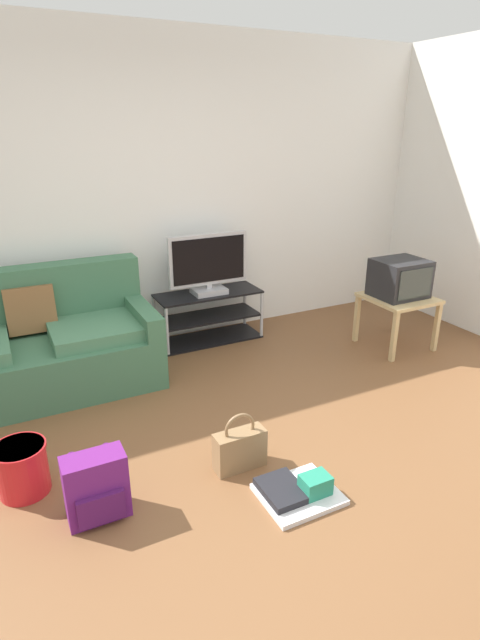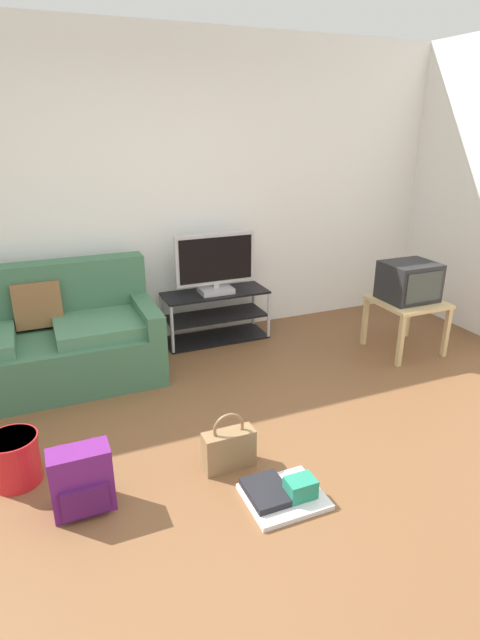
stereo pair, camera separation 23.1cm
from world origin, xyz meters
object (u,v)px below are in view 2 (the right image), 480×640
flat_tv (215,264)px  crt_tv (409,281)px  backpack (82,481)px  floor_tray (283,493)px  handbag (229,448)px  tv_stand (216,316)px  side_table (407,308)px  couch (37,343)px  cleaning_bucket (14,458)px

flat_tv → crt_tv: flat_tv is taller
backpack → floor_tray: size_ratio=0.87×
handbag → tv_stand: bearing=72.1°
crt_tv → handbag: (-2.08, -0.97, -0.52)m
backpack → floor_tray: 1.08m
tv_stand → crt_tv: crt_tv is taller
flat_tv → handbag: (-0.60, -1.83, -0.61)m
tv_stand → flat_tv: flat_tv is taller
side_table → backpack: size_ratio=1.52×
backpack → couch: bearing=91.4°
couch → cleaning_bucket: couch is taller
couch → side_table: 3.14m
backpack → flat_tv: bearing=48.6°
side_table → cleaning_bucket: side_table is taller
couch → floor_tray: (1.15, -1.97, -0.29)m
crt_tv → side_table: bearing=-90.0°
tv_stand → cleaning_bucket: size_ratio=3.33×
crt_tv → couch: bearing=168.4°
couch → handbag: (0.98, -1.59, -0.20)m
side_table → cleaning_bucket: size_ratio=1.90×
floor_tray → handbag: bearing=114.1°
crt_tv → handbag: bearing=-155.1°
flat_tv → cleaning_bucket: flat_tv is taller
handbag → crt_tv: bearing=24.9°
couch → cleaning_bucket: 1.27m
tv_stand → side_table: side_table is taller
flat_tv → floor_tray: size_ratio=1.78×
flat_tv → backpack: bearing=-127.8°
couch → tv_stand: couch is taller
cleaning_bucket → backpack: bearing=-49.1°
backpack → floor_tray: (1.01, -0.35, -0.14)m
flat_tv → side_table: 1.76m
handbag → cleaning_bucket: size_ratio=1.25×
couch → crt_tv: bearing=-11.6°
couch → floor_tray: bearing=-59.7°
flat_tv → side_table: flat_tv is taller
side_table → handbag: (-2.08, -0.95, -0.28)m
couch → side_table: couch is taller
tv_stand → cleaning_bucket: 2.32m
flat_tv → tv_stand: bearing=90.0°
handbag → backpack: bearing=-178.0°
flat_tv → cleaning_bucket: 2.38m
side_table → handbag: side_table is taller
backpack → cleaning_bucket: bearing=127.2°
tv_stand → flat_tv: (-0.00, -0.02, 0.51)m
side_table → handbag: 2.31m
flat_tv → floor_tray: 2.36m
handbag → side_table: bearing=24.5°
handbag → cleaning_bucket: handbag is taller
handbag → floor_tray: (0.17, -0.38, -0.09)m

